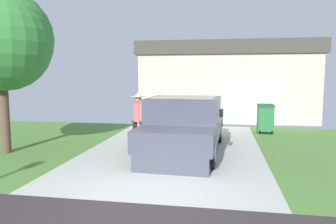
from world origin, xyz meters
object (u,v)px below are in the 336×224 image
(pickup_truck, at_px, (184,128))
(house_with_garage, at_px, (226,81))
(person_with_hat, at_px, (138,116))
(handbag, at_px, (139,146))
(wheeled_trash_bin, at_px, (265,118))
(front_yard_tree, at_px, (3,41))

(pickup_truck, height_order, house_with_garage, house_with_garage)
(person_with_hat, height_order, handbag, person_with_hat)
(pickup_truck, height_order, wheeled_trash_bin, pickup_truck)
(handbag, relative_size, front_yard_tree, 0.08)
(pickup_truck, height_order, handbag, pickup_truck)
(pickup_truck, distance_m, handbag, 1.54)
(handbag, bearing_deg, front_yard_tree, -168.42)
(pickup_truck, relative_size, handbag, 13.25)
(handbag, xyz_separation_m, house_with_garage, (2.67, 8.57, 1.85))
(person_with_hat, relative_size, house_with_garage, 0.20)
(person_with_hat, relative_size, handbag, 4.49)
(person_with_hat, bearing_deg, pickup_truck, 21.88)
(handbag, bearing_deg, house_with_garage, 72.72)
(wheeled_trash_bin, bearing_deg, handbag, -138.23)
(front_yard_tree, bearing_deg, wheeled_trash_bin, 29.45)
(pickup_truck, relative_size, wheeled_trash_bin, 4.53)
(wheeled_trash_bin, bearing_deg, person_with_hat, -141.01)
(handbag, xyz_separation_m, front_yard_tree, (-3.81, -0.78, 3.14))
(pickup_truck, bearing_deg, wheeled_trash_bin, -123.30)
(front_yard_tree, bearing_deg, handbag, 11.58)
(house_with_garage, distance_m, wheeled_trash_bin, 5.26)
(person_with_hat, bearing_deg, front_yard_tree, -128.09)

